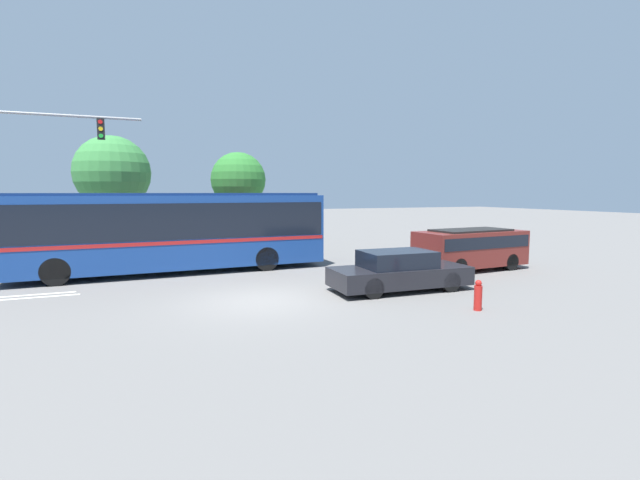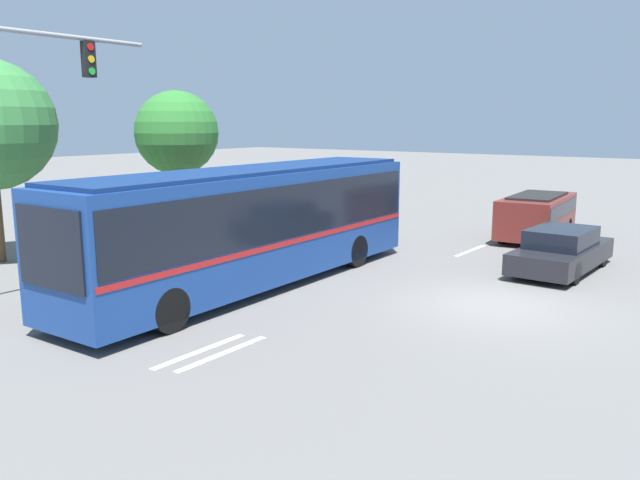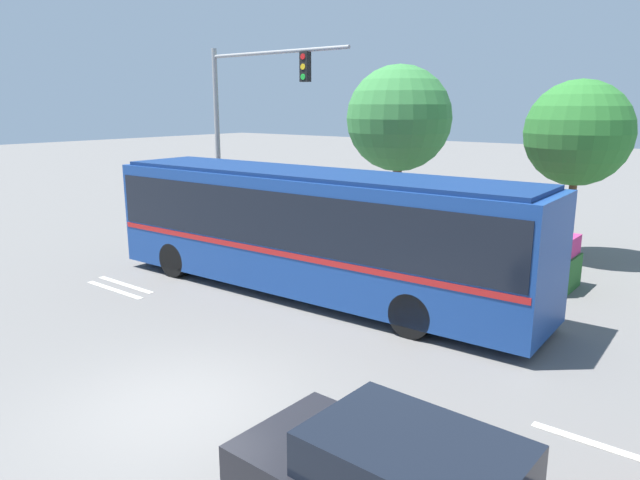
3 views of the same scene
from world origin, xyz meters
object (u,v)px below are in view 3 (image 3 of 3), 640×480
Objects in this scene: city_bus at (310,225)px; street_tree_centre at (578,133)px; street_tree_left at (399,119)px; traffic_light_pole at (243,114)px.

street_tree_centre is at bearing -120.23° from city_bus.
street_tree_left is at bearing 173.17° from street_tree_centre.
street_tree_left is at bearing -75.03° from city_bus.
street_tree_centre is (6.89, -0.83, -0.33)m from street_tree_left.
street_tree_centre is at bearing -6.83° from street_tree_left.
street_tree_left is at bearing 62.68° from traffic_light_pole.
city_bus is 1.81× the size of traffic_light_pole.
city_bus is 9.23m from street_tree_centre.
city_bus is 2.18× the size of street_tree_centre.
traffic_light_pole is 1.06× the size of street_tree_left.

